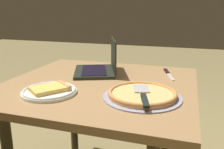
{
  "coord_description": "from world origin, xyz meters",
  "views": [
    {
      "loc": [
        0.44,
        -1.18,
        1.13
      ],
      "look_at": [
        0.08,
        -0.02,
        0.79
      ],
      "focal_mm": 38.79,
      "sensor_mm": 36.0,
      "label": 1
    }
  ],
  "objects_px": {
    "laptop": "(100,66)",
    "pizza_plate": "(50,91)",
    "pizza_tray": "(142,94)",
    "dining_table": "(100,98)",
    "table_knife": "(168,73)"
  },
  "relations": [
    {
      "from": "laptop",
      "to": "table_knife",
      "type": "bearing_deg",
      "value": 14.57
    },
    {
      "from": "pizza_tray",
      "to": "table_knife",
      "type": "height_order",
      "value": "pizza_tray"
    },
    {
      "from": "pizza_plate",
      "to": "pizza_tray",
      "type": "distance_m",
      "value": 0.44
    },
    {
      "from": "laptop",
      "to": "pizza_tray",
      "type": "relative_size",
      "value": 1.05
    },
    {
      "from": "dining_table",
      "to": "table_knife",
      "type": "bearing_deg",
      "value": 40.92
    },
    {
      "from": "laptop",
      "to": "pizza_tray",
      "type": "bearing_deg",
      "value": -45.86
    },
    {
      "from": "pizza_tray",
      "to": "table_knife",
      "type": "distance_m",
      "value": 0.45
    },
    {
      "from": "dining_table",
      "to": "pizza_plate",
      "type": "distance_m",
      "value": 0.3
    },
    {
      "from": "dining_table",
      "to": "pizza_tray",
      "type": "relative_size",
      "value": 2.83
    },
    {
      "from": "laptop",
      "to": "pizza_plate",
      "type": "relative_size",
      "value": 1.45
    },
    {
      "from": "laptop",
      "to": "table_knife",
      "type": "xyz_separation_m",
      "value": [
        0.41,
        0.11,
        -0.04
      ]
    },
    {
      "from": "pizza_plate",
      "to": "table_knife",
      "type": "bearing_deg",
      "value": 46.19
    },
    {
      "from": "pizza_plate",
      "to": "table_knife",
      "type": "distance_m",
      "value": 0.73
    },
    {
      "from": "laptop",
      "to": "pizza_plate",
      "type": "height_order",
      "value": "laptop"
    },
    {
      "from": "pizza_tray",
      "to": "laptop",
      "type": "bearing_deg",
      "value": 134.14
    }
  ]
}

